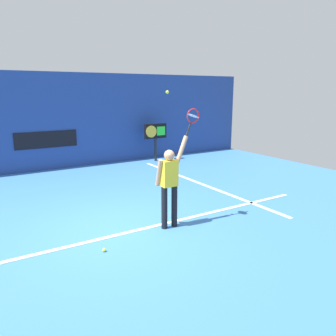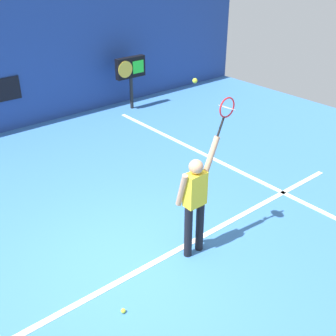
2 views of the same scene
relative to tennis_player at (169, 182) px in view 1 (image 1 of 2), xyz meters
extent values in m
plane|color=#3870B2|center=(-1.00, 0.42, -1.01)|extent=(18.00, 18.00, 0.00)
cube|color=navy|center=(-1.00, 6.99, 0.76)|extent=(18.00, 0.20, 3.54)
cube|color=black|center=(-1.00, 6.87, 0.12)|extent=(2.20, 0.03, 0.60)
cube|color=white|center=(-1.00, 0.19, -1.00)|extent=(10.00, 0.10, 0.01)
cube|color=white|center=(2.65, 2.42, -1.00)|extent=(0.10, 7.00, 0.01)
cylinder|color=black|center=(-0.13, 0.00, -0.55)|extent=(0.13, 0.13, 0.92)
cylinder|color=black|center=(0.12, 0.00, -0.55)|extent=(0.13, 0.13, 0.92)
cube|color=yellow|center=(-0.01, 0.00, 0.18)|extent=(0.34, 0.20, 0.55)
sphere|color=tan|center=(-0.01, 0.00, 0.57)|extent=(0.22, 0.22, 0.22)
cylinder|color=tan|center=(0.30, 0.00, 0.67)|extent=(0.30, 0.09, 0.57)
cylinder|color=tan|center=(-0.21, 0.08, 0.21)|extent=(0.09, 0.23, 0.58)
cylinder|color=black|center=(0.47, 0.00, 1.08)|extent=(0.14, 0.03, 0.29)
torus|color=red|center=(0.58, 0.00, 1.35)|extent=(0.41, 0.02, 0.41)
cylinder|color=silver|center=(0.58, 0.00, 1.35)|extent=(0.25, 0.27, 0.10)
sphere|color=#CCE033|center=(0.00, 0.09, 1.84)|extent=(0.07, 0.07, 0.07)
cylinder|color=black|center=(3.20, 6.22, -0.53)|extent=(0.10, 0.10, 0.96)
cube|color=black|center=(3.20, 6.22, 0.25)|extent=(0.95, 0.18, 0.60)
cylinder|color=gold|center=(2.95, 6.12, 0.25)|extent=(0.48, 0.02, 0.48)
cube|color=#26D833|center=(3.41, 6.12, 0.25)|extent=(0.38, 0.02, 0.36)
sphere|color=#CCE033|center=(-1.62, -0.35, -0.98)|extent=(0.07, 0.07, 0.07)
camera|label=1|loc=(-3.57, -5.72, 1.86)|focal=35.67mm
camera|label=2|loc=(-3.83, -3.96, 3.47)|focal=45.34mm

